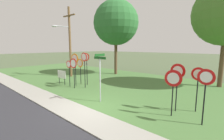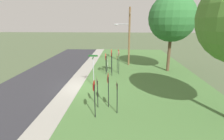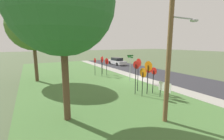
{
  "view_description": "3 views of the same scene",
  "coord_description": "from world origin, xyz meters",
  "px_view_note": "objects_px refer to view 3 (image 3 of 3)",
  "views": [
    {
      "loc": [
        6.27,
        -5.21,
        3.38
      ],
      "look_at": [
        -0.96,
        2.94,
        1.73
      ],
      "focal_mm": 24.81,
      "sensor_mm": 36.0,
      "label": 1
    },
    {
      "loc": [
        14.59,
        3.58,
        5.84
      ],
      "look_at": [
        0.51,
        2.85,
        1.85
      ],
      "focal_mm": 27.74,
      "sensor_mm": 36.0,
      "label": 2
    },
    {
      "loc": [
        -14.13,
        10.89,
        4.19
      ],
      "look_at": [
        0.55,
        2.94,
        1.31
      ],
      "focal_mm": 24.65,
      "sensor_mm": 36.0,
      "label": 3
    }
  ],
  "objects_px": {
    "stop_sign_near_left": "(154,75)",
    "parked_sedan_distant": "(117,61)",
    "yield_sign_far_right": "(107,63)",
    "utility_pole": "(172,44)",
    "stop_sign_center_tall": "(138,68)",
    "yield_sign_near_left": "(95,62)",
    "oak_tree_left": "(62,3)",
    "stop_sign_far_center": "(148,71)",
    "yield_sign_far_left": "(103,61)",
    "notice_board": "(165,88)",
    "street_name_post": "(130,66)",
    "stop_sign_far_left": "(136,70)",
    "yield_sign_near_right": "(102,62)",
    "oak_tree_right": "(33,26)",
    "stop_sign_far_right": "(143,76)",
    "stop_sign_near_right": "(148,70)"
  },
  "relations": [
    {
      "from": "stop_sign_near_left",
      "to": "parked_sedan_distant",
      "type": "height_order",
      "value": "stop_sign_near_left"
    },
    {
      "from": "stop_sign_center_tall",
      "to": "stop_sign_near_left",
      "type": "bearing_deg",
      "value": -148.0
    },
    {
      "from": "yield_sign_far_right",
      "to": "stop_sign_far_left",
      "type": "bearing_deg",
      "value": 161.24
    },
    {
      "from": "yield_sign_near_left",
      "to": "oak_tree_left",
      "type": "bearing_deg",
      "value": 149.46
    },
    {
      "from": "yield_sign_near_right",
      "to": "street_name_post",
      "type": "relative_size",
      "value": 0.85
    },
    {
      "from": "stop_sign_near_left",
      "to": "utility_pole",
      "type": "xyz_separation_m",
      "value": [
        -3.87,
        2.6,
        2.54
      ]
    },
    {
      "from": "stop_sign_near_right",
      "to": "yield_sign_near_right",
      "type": "bearing_deg",
      "value": -4.57
    },
    {
      "from": "street_name_post",
      "to": "oak_tree_left",
      "type": "xyz_separation_m",
      "value": [
        -5.63,
        8.14,
        4.38
      ]
    },
    {
      "from": "stop_sign_near_left",
      "to": "parked_sedan_distant",
      "type": "distance_m",
      "value": 18.52
    },
    {
      "from": "yield_sign_far_left",
      "to": "stop_sign_center_tall",
      "type": "bearing_deg",
      "value": 178.66
    },
    {
      "from": "yield_sign_near_right",
      "to": "yield_sign_near_left",
      "type": "bearing_deg",
      "value": 38.74
    },
    {
      "from": "stop_sign_near_left",
      "to": "yield_sign_far_right",
      "type": "height_order",
      "value": "yield_sign_far_right"
    },
    {
      "from": "stop_sign_near_left",
      "to": "notice_board",
      "type": "xyz_separation_m",
      "value": [
        -1.3,
        0.06,
        -0.74
      ]
    },
    {
      "from": "stop_sign_center_tall",
      "to": "yield_sign_near_right",
      "type": "distance_m",
      "value": 7.28
    },
    {
      "from": "stop_sign_center_tall",
      "to": "stop_sign_near_right",
      "type": "bearing_deg",
      "value": -173.22
    },
    {
      "from": "stop_sign_far_center",
      "to": "notice_board",
      "type": "height_order",
      "value": "stop_sign_far_center"
    },
    {
      "from": "stop_sign_far_left",
      "to": "stop_sign_center_tall",
      "type": "xyz_separation_m",
      "value": [
        0.64,
        -0.75,
        0.09
      ]
    },
    {
      "from": "stop_sign_near_left",
      "to": "stop_sign_center_tall",
      "type": "bearing_deg",
      "value": 28.34
    },
    {
      "from": "parked_sedan_distant",
      "to": "stop_sign_far_right",
      "type": "bearing_deg",
      "value": 154.87
    },
    {
      "from": "street_name_post",
      "to": "oak_tree_right",
      "type": "height_order",
      "value": "oak_tree_right"
    },
    {
      "from": "stop_sign_far_left",
      "to": "yield_sign_far_left",
      "type": "bearing_deg",
      "value": -19.37
    },
    {
      "from": "stop_sign_far_left",
      "to": "yield_sign_far_left",
      "type": "distance_m",
      "value": 9.4
    },
    {
      "from": "stop_sign_near_right",
      "to": "utility_pole",
      "type": "bearing_deg",
      "value": 146.32
    },
    {
      "from": "utility_pole",
      "to": "oak_tree_left",
      "type": "relative_size",
      "value": 0.86
    },
    {
      "from": "stop_sign_near_left",
      "to": "stop_sign_far_left",
      "type": "bearing_deg",
      "value": 67.56
    },
    {
      "from": "stop_sign_center_tall",
      "to": "yield_sign_far_left",
      "type": "height_order",
      "value": "stop_sign_center_tall"
    },
    {
      "from": "stop_sign_far_center",
      "to": "parked_sedan_distant",
      "type": "distance_m",
      "value": 17.9
    },
    {
      "from": "stop_sign_near_left",
      "to": "oak_tree_left",
      "type": "bearing_deg",
      "value": 96.24
    },
    {
      "from": "yield_sign_far_left",
      "to": "stop_sign_near_right",
      "type": "bearing_deg",
      "value": 179.75
    },
    {
      "from": "stop_sign_far_right",
      "to": "yield_sign_near_right",
      "type": "xyz_separation_m",
      "value": [
        8.58,
        -0.41,
        0.22
      ]
    },
    {
      "from": "stop_sign_far_right",
      "to": "stop_sign_center_tall",
      "type": "bearing_deg",
      "value": -24.81
    },
    {
      "from": "stop_sign_center_tall",
      "to": "yield_sign_near_right",
      "type": "height_order",
      "value": "stop_sign_center_tall"
    },
    {
      "from": "yield_sign_far_right",
      "to": "utility_pole",
      "type": "relative_size",
      "value": 0.3
    },
    {
      "from": "stop_sign_near_left",
      "to": "yield_sign_far_right",
      "type": "relative_size",
      "value": 0.97
    },
    {
      "from": "yield_sign_near_left",
      "to": "utility_pole",
      "type": "relative_size",
      "value": 0.31
    },
    {
      "from": "stop_sign_near_left",
      "to": "yield_sign_near_left",
      "type": "bearing_deg",
      "value": 6.36
    },
    {
      "from": "stop_sign_near_right",
      "to": "oak_tree_left",
      "type": "xyz_separation_m",
      "value": [
        -1.18,
        6.78,
        4.1
      ]
    },
    {
      "from": "stop_sign_far_center",
      "to": "yield_sign_near_left",
      "type": "distance_m",
      "value": 8.7
    },
    {
      "from": "stop_sign_far_left",
      "to": "oak_tree_right",
      "type": "height_order",
      "value": "oak_tree_right"
    },
    {
      "from": "oak_tree_right",
      "to": "stop_sign_center_tall",
      "type": "bearing_deg",
      "value": -137.09
    },
    {
      "from": "yield_sign_far_left",
      "to": "yield_sign_far_right",
      "type": "bearing_deg",
      "value": -177.2
    },
    {
      "from": "yield_sign_near_right",
      "to": "notice_board",
      "type": "relative_size",
      "value": 2.0
    },
    {
      "from": "oak_tree_left",
      "to": "stop_sign_far_center",
      "type": "bearing_deg",
      "value": -76.2
    },
    {
      "from": "stop_sign_far_center",
      "to": "yield_sign_far_right",
      "type": "distance_m",
      "value": 7.83
    },
    {
      "from": "stop_sign_near_right",
      "to": "parked_sedan_distant",
      "type": "bearing_deg",
      "value": -28.77
    },
    {
      "from": "stop_sign_near_left",
      "to": "oak_tree_right",
      "type": "xyz_separation_m",
      "value": [
        9.43,
        8.38,
        4.38
      ]
    },
    {
      "from": "stop_sign_center_tall",
      "to": "yield_sign_near_left",
      "type": "relative_size",
      "value": 1.24
    },
    {
      "from": "yield_sign_near_right",
      "to": "yield_sign_far_right",
      "type": "bearing_deg",
      "value": -83.29
    },
    {
      "from": "yield_sign_far_right",
      "to": "oak_tree_left",
      "type": "relative_size",
      "value": 0.26
    },
    {
      "from": "stop_sign_far_right",
      "to": "stop_sign_center_tall",
      "type": "distance_m",
      "value": 1.48
    }
  ]
}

